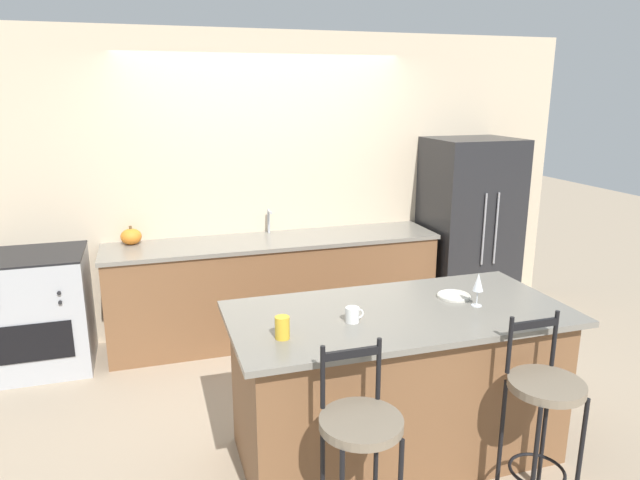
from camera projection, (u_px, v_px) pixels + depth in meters
The scene contains 14 objects.
ground_plane at pixel (286, 351), 4.94m from camera, with size 18.00×18.00×0.00m, color tan.
wall_back at pixel (265, 185), 5.23m from camera, with size 6.00×0.07×2.70m.
back_counter at pixel (275, 287), 5.16m from camera, with size 2.93×0.67×0.92m.
sink_faucet at pixel (269, 219), 5.19m from camera, with size 0.02×0.13×0.22m.
kitchen_island at pixel (397, 382), 3.46m from camera, with size 2.00×0.96×0.94m.
refrigerator at pixel (468, 229), 5.55m from camera, with size 0.81×0.73×1.75m.
oven_range at pixel (40, 311), 4.56m from camera, with size 0.76×0.70×0.95m.
bar_stool_near at pixel (360, 446), 2.62m from camera, with size 0.39×0.39×1.07m.
bar_stool_far at pixel (543, 406), 2.95m from camera, with size 0.39×0.39×1.07m.
dinner_plate at pixel (454, 296), 3.56m from camera, with size 0.21×0.21×0.02m.
wine_glass at pixel (478, 283), 3.38m from camera, with size 0.07×0.07×0.21m.
coffee_mug at pixel (353, 315), 3.17m from camera, with size 0.11×0.08×0.09m.
tumbler_cup at pixel (282, 328), 2.95m from camera, with size 0.08×0.08×0.12m.
pumpkin_decoration at pixel (131, 237), 4.84m from camera, with size 0.17×0.17×0.16m.
Camera 1 is at (-1.06, -4.41, 2.19)m, focal length 32.00 mm.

